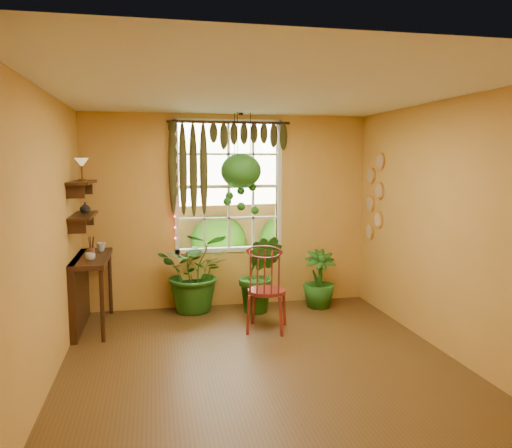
{
  "coord_description": "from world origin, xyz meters",
  "views": [
    {
      "loc": [
        -1.03,
        -4.68,
        2.05
      ],
      "look_at": [
        0.16,
        1.15,
        1.3
      ],
      "focal_mm": 35.0,
      "sensor_mm": 36.0,
      "label": 1
    }
  ],
  "objects_px": {
    "windsor_chair": "(266,302)",
    "potted_plant_mid": "(260,274)",
    "counter_ledge": "(83,284)",
    "hanging_basket": "(241,175)",
    "potted_plant_left": "(196,271)"
  },
  "relations": [
    {
      "from": "counter_ledge",
      "to": "windsor_chair",
      "type": "xyz_separation_m",
      "value": [
        2.18,
        -0.55,
        -0.19
      ]
    },
    {
      "from": "counter_ledge",
      "to": "windsor_chair",
      "type": "bearing_deg",
      "value": -14.23
    },
    {
      "from": "windsor_chair",
      "to": "hanging_basket",
      "type": "xyz_separation_m",
      "value": [
        -0.14,
        0.97,
        1.51
      ]
    },
    {
      "from": "potted_plant_mid",
      "to": "hanging_basket",
      "type": "bearing_deg",
      "value": 132.88
    },
    {
      "from": "potted_plant_left",
      "to": "potted_plant_mid",
      "type": "distance_m",
      "value": 0.87
    },
    {
      "from": "potted_plant_mid",
      "to": "hanging_basket",
      "type": "relative_size",
      "value": 0.77
    },
    {
      "from": "windsor_chair",
      "to": "potted_plant_mid",
      "type": "bearing_deg",
      "value": 104.7
    },
    {
      "from": "potted_plant_left",
      "to": "hanging_basket",
      "type": "relative_size",
      "value": 0.8
    },
    {
      "from": "counter_ledge",
      "to": "potted_plant_mid",
      "type": "relative_size",
      "value": 1.12
    },
    {
      "from": "windsor_chair",
      "to": "potted_plant_mid",
      "type": "xyz_separation_m",
      "value": [
        0.08,
        0.74,
        0.18
      ]
    },
    {
      "from": "windsor_chair",
      "to": "potted_plant_left",
      "type": "height_order",
      "value": "windsor_chair"
    },
    {
      "from": "windsor_chair",
      "to": "counter_ledge",
      "type": "bearing_deg",
      "value": -173.41
    },
    {
      "from": "windsor_chair",
      "to": "hanging_basket",
      "type": "relative_size",
      "value": 0.89
    },
    {
      "from": "counter_ledge",
      "to": "windsor_chair",
      "type": "distance_m",
      "value": 2.26
    },
    {
      "from": "potted_plant_mid",
      "to": "potted_plant_left",
      "type": "bearing_deg",
      "value": 163.91
    }
  ]
}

